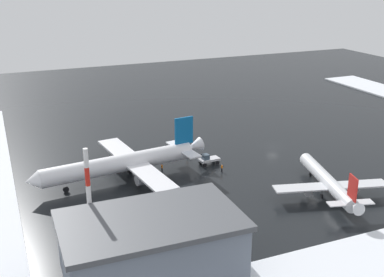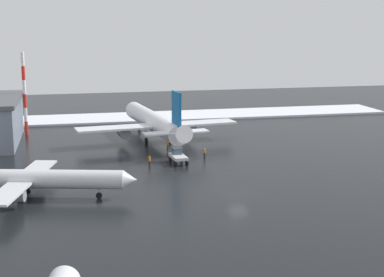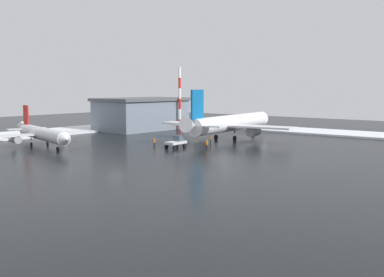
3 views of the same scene
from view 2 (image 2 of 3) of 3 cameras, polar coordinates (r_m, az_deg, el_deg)
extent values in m
plane|color=black|center=(80.85, 4.50, -5.45)|extent=(240.00, 240.00, 0.00)
cube|color=white|center=(144.58, -3.41, 2.15)|extent=(14.00, 116.00, 0.45)
cylinder|color=white|center=(116.68, -3.79, 1.68)|extent=(32.27, 7.34, 3.63)
cone|color=white|center=(133.23, -5.82, 2.86)|extent=(2.95, 3.73, 3.45)
cone|color=white|center=(100.07, -1.05, 0.45)|extent=(4.15, 3.51, 3.54)
cube|color=white|center=(111.62, -7.67, 0.99)|extent=(6.29, 14.35, 0.38)
cylinder|color=gray|center=(112.77, -6.65, 0.57)|extent=(3.86, 2.55, 2.14)
cube|color=white|center=(116.40, 0.80, 1.52)|extent=(6.29, 14.35, 0.38)
cylinder|color=gray|center=(116.37, -0.28, 0.98)|extent=(3.86, 2.55, 2.14)
cube|color=#0C5999|center=(101.81, -1.52, 2.89)|extent=(4.29, 0.88, 5.99)
cube|color=white|center=(101.78, -3.26, 0.50)|extent=(3.36, 5.42, 0.26)
cube|color=white|center=(103.72, 0.14, 0.72)|extent=(3.36, 5.42, 0.26)
cylinder|color=black|center=(127.64, -5.15, 1.77)|extent=(0.26, 0.26, 0.75)
cylinder|color=black|center=(127.91, -5.14, 1.08)|extent=(1.21, 0.51, 1.18)
cylinder|color=black|center=(113.31, -4.48, 0.55)|extent=(0.26, 0.26, 0.75)
cylinder|color=black|center=(113.61, -4.46, -0.22)|extent=(1.21, 0.51, 1.18)
cylinder|color=black|center=(114.59, -2.21, 0.70)|extent=(0.26, 0.26, 0.75)
cylinder|color=black|center=(114.89, -2.20, -0.06)|extent=(1.21, 0.51, 1.18)
cone|color=silver|center=(50.90, -12.04, -12.87)|extent=(2.25, 2.76, 2.46)
cylinder|color=silver|center=(81.03, -14.54, -3.82)|extent=(8.26, 22.37, 2.55)
cone|color=silver|center=(78.44, -5.99, -4.01)|extent=(2.80, 2.36, 2.42)
cube|color=silver|center=(87.42, -14.81, -2.88)|extent=(10.26, 5.70, 0.27)
cylinder|color=gray|center=(86.10, -14.83, -3.61)|extent=(2.11, 2.85, 1.50)
cube|color=silver|center=(76.17, -17.46, -5.13)|extent=(10.26, 5.70, 0.27)
cylinder|color=gray|center=(77.61, -16.80, -5.36)|extent=(2.11, 2.85, 1.50)
cylinder|color=black|center=(79.45, -9.03, -4.73)|extent=(0.18, 0.18, 0.52)
cylinder|color=black|center=(79.76, -9.01, -5.48)|extent=(0.47, 0.86, 0.82)
cylinder|color=black|center=(83.50, -15.66, -4.23)|extent=(0.18, 0.18, 0.52)
cylinder|color=black|center=(83.79, -15.62, -4.95)|extent=(0.47, 0.86, 0.82)
cylinder|color=black|center=(80.49, -16.37, -4.85)|extent=(0.18, 0.18, 0.52)
cylinder|color=black|center=(80.79, -16.32, -5.59)|extent=(0.47, 0.86, 0.82)
cube|color=silver|center=(97.55, -1.33, -1.78)|extent=(4.76, 2.55, 0.50)
cube|color=#3F5160|center=(98.23, -1.48, -1.21)|extent=(1.51, 1.60, 1.10)
cylinder|color=black|center=(98.96, -2.14, -2.01)|extent=(0.92, 0.39, 0.90)
cylinder|color=black|center=(99.48, -1.04, -1.93)|extent=(0.92, 0.39, 0.90)
cylinder|color=black|center=(95.94, -1.64, -2.44)|extent=(0.92, 0.39, 0.90)
cylinder|color=black|center=(96.48, -0.50, -2.35)|extent=(0.92, 0.39, 0.90)
cylinder|color=black|center=(108.21, -2.40, -0.86)|extent=(0.16, 0.16, 0.85)
cylinder|color=black|center=(108.40, -2.41, -0.84)|extent=(0.16, 0.16, 0.85)
cylinder|color=orange|center=(108.15, -2.41, -0.47)|extent=(0.36, 0.36, 0.62)
sphere|color=tan|center=(108.07, -2.41, -0.25)|extent=(0.24, 0.24, 0.24)
cylinder|color=black|center=(96.12, -4.19, -2.45)|extent=(0.16, 0.16, 0.85)
cylinder|color=black|center=(96.24, -4.10, -2.43)|extent=(0.16, 0.16, 0.85)
cylinder|color=orange|center=(96.01, -4.15, -2.02)|extent=(0.36, 0.36, 0.62)
sphere|color=tan|center=(95.91, -4.15, -1.77)|extent=(0.24, 0.24, 0.24)
cylinder|color=black|center=(101.68, 1.27, -1.66)|extent=(0.16, 0.16, 0.85)
cylinder|color=black|center=(101.77, 1.17, -1.64)|extent=(0.16, 0.16, 0.85)
cylinder|color=orange|center=(101.56, 1.22, -1.25)|extent=(0.36, 0.36, 0.62)
sphere|color=tan|center=(101.47, 1.22, -1.01)|extent=(0.24, 0.24, 0.24)
cylinder|color=red|center=(126.48, -15.76, 0.97)|extent=(0.70, 0.70, 2.86)
cylinder|color=white|center=(126.02, -15.83, 2.24)|extent=(0.70, 0.70, 2.86)
cylinder|color=red|center=(125.62, -15.90, 3.53)|extent=(0.70, 0.70, 2.86)
cylinder|color=white|center=(125.28, -15.97, 4.82)|extent=(0.70, 0.70, 2.86)
cylinder|color=red|center=(125.01, -16.04, 6.12)|extent=(0.70, 0.70, 2.86)
cylinder|color=white|center=(124.80, -16.11, 7.43)|extent=(0.70, 0.70, 2.86)
camera|label=1|loc=(153.63, -42.02, 15.07)|focal=45.00mm
camera|label=3|loc=(83.74, 59.74, -2.09)|focal=45.00mm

